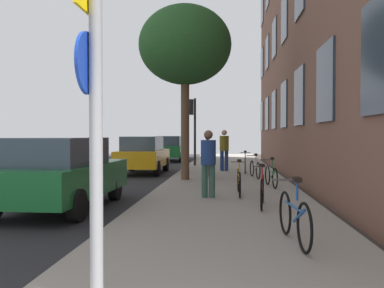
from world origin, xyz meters
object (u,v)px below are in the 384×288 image
object	(u,v)px
bicycle_2	(239,181)
bicycle_4	(255,168)
car_2	(171,148)
bicycle_5	(245,164)
bicycle_1	(262,190)
pedestrian_1	(208,153)
bicycle_0	(294,217)
bicycle_3	(271,175)
traffic_light	(193,119)
tree_near	(185,46)
pedestrian_2	(224,147)
car_0	(60,172)
car_1	(143,155)
pedestrian_0	(208,159)
sign_post	(93,98)

from	to	relation	value
bicycle_2	bicycle_4	world-z (taller)	bicycle_2
car_2	bicycle_5	bearing A→B (deg)	-64.96
bicycle_1	pedestrian_1	xyz separation A→B (m)	(-1.49, 6.57, 0.54)
bicycle_0	bicycle_3	size ratio (longest dim) A/B	1.12
bicycle_5	pedestrian_1	xyz separation A→B (m)	(-1.48, -1.61, 0.55)
bicycle_3	bicycle_4	bearing A→B (deg)	96.72
pedestrian_1	traffic_light	bearing A→B (deg)	100.14
tree_near	bicycle_5	world-z (taller)	tree_near
bicycle_3	pedestrian_2	bearing A→B (deg)	104.63
traffic_light	bicycle_2	bearing A→B (deg)	-78.83
car_2	car_0	bearing A→B (deg)	-90.40
bicycle_1	car_1	size ratio (longest dim) A/B	0.43
bicycle_3	pedestrian_1	distance (m)	3.66
bicycle_5	bicycle_3	bearing A→B (deg)	-82.75
pedestrian_0	car_2	xyz separation A→B (m)	(-3.17, 16.33, -0.24)
bicycle_2	car_0	size ratio (longest dim) A/B	0.40
tree_near	bicycle_1	size ratio (longest dim) A/B	3.65
bicycle_2	car_2	xyz separation A→B (m)	(-3.96, 15.76, 0.36)
traffic_light	tree_near	bearing A→B (deg)	-87.66
tree_near	bicycle_3	xyz separation A→B (m)	(2.82, -1.86, -4.36)
traffic_light	car_2	world-z (taller)	traffic_light
sign_post	bicycle_0	size ratio (longest dim) A/B	1.86
tree_near	pedestrian_2	xyz separation A→B (m)	(1.36, 3.73, -3.68)
car_1	car_2	xyz separation A→B (m)	(0.02, 8.79, 0.00)
bicycle_2	car_2	size ratio (longest dim) A/B	0.43
pedestrian_0	bicycle_5	bearing A→B (deg)	79.96
bicycle_2	pedestrian_1	distance (m)	4.89
pedestrian_1	car_0	bearing A→B (deg)	-114.61
bicycle_4	pedestrian_0	xyz separation A→B (m)	(-1.50, -4.98, 0.62)
car_1	tree_near	bearing A→B (deg)	-56.82
pedestrian_0	car_1	world-z (taller)	pedestrian_0
bicycle_0	pedestrian_2	world-z (taller)	pedestrian_2
sign_post	bicycle_3	distance (m)	9.58
sign_post	car_0	distance (m)	6.13
bicycle_0	bicycle_5	bearing A→B (deg)	91.07
traffic_light	bicycle_5	size ratio (longest dim) A/B	2.15
bicycle_2	pedestrian_0	distance (m)	1.14
bicycle_3	bicycle_0	bearing A→B (deg)	-93.21
bicycle_5	pedestrian_2	world-z (taller)	pedestrian_2
bicycle_0	car_2	size ratio (longest dim) A/B	0.43
traffic_light	car_0	bearing A→B (deg)	-99.19
traffic_light	bicycle_0	size ratio (longest dim) A/B	1.99
bicycle_0	traffic_light	bearing A→B (deg)	100.04
bicycle_1	bicycle_5	size ratio (longest dim) A/B	1.04
bicycle_3	car_2	distance (m)	14.85
bicycle_0	car_2	xyz separation A→B (m)	(-4.61, 20.64, 0.34)
bicycle_5	car_0	xyz separation A→B (m)	(-4.52, -8.23, 0.36)
bicycle_1	car_1	world-z (taller)	car_1
sign_post	bicycle_5	xyz separation A→B (m)	(1.96, 13.68, -1.54)
bicycle_1	pedestrian_2	size ratio (longest dim) A/B	0.93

